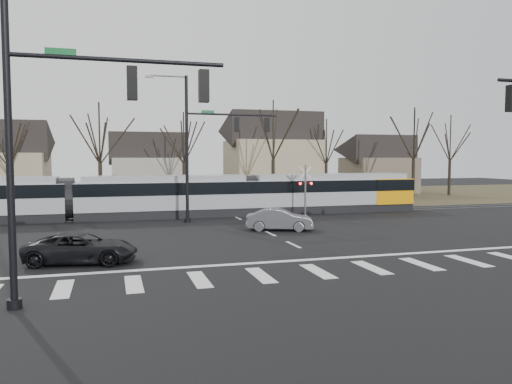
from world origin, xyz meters
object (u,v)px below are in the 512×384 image
object	(u,v)px
tram	(163,195)
suv	(82,248)
sedan	(280,220)
rail_crossing_signal	(305,193)

from	to	relation	value
tram	suv	world-z (taller)	tram
sedan	suv	size ratio (longest dim) A/B	0.88
tram	rail_crossing_signal	world-z (taller)	rail_crossing_signal
suv	rail_crossing_signal	world-z (taller)	rail_crossing_signal
suv	rail_crossing_signal	size ratio (longest dim) A/B	1.26
tram	suv	xyz separation A→B (m)	(-5.06, -15.70, -1.08)
tram	sedan	size ratio (longest dim) A/B	9.53
tram	rail_crossing_signal	bearing A→B (deg)	-17.22
tram	suv	size ratio (longest dim) A/B	8.36
rail_crossing_signal	tram	bearing A→B (deg)	162.78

